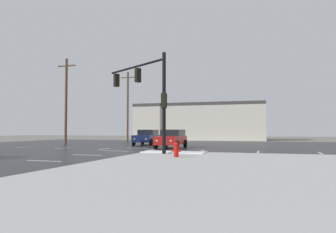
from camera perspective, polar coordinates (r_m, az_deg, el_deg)
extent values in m
plane|color=slate|center=(25.83, -7.20, -5.86)|extent=(120.00, 120.00, 0.00)
cube|color=#232326|center=(25.83, -7.20, -5.84)|extent=(44.00, 44.00, 0.02)
cube|color=#B2B2AD|center=(11.69, 24.18, -9.49)|extent=(18.00, 18.00, 0.14)
cube|color=white|center=(20.34, 1.08, -6.33)|extent=(4.00, 1.60, 0.06)
cube|color=silver|center=(17.24, -21.12, -7.35)|extent=(2.00, 0.15, 0.01)
cube|color=silver|center=(20.52, -14.15, -6.63)|extent=(2.00, 0.15, 0.01)
cube|color=silver|center=(24.03, -9.17, -6.05)|extent=(2.00, 0.15, 0.01)
cube|color=silver|center=(27.67, -5.49, -5.59)|extent=(2.00, 0.15, 0.01)
cube|color=silver|center=(31.39, -2.67, -5.23)|extent=(2.00, 0.15, 0.01)
cube|color=silver|center=(35.18, -0.46, -4.93)|extent=(2.00, 0.15, 0.01)
cube|color=silver|center=(39.01, 1.32, -4.68)|extent=(2.00, 0.15, 0.01)
cube|color=silver|center=(42.87, 2.77, -4.48)|extent=(2.00, 0.15, 0.01)
cube|color=silver|center=(31.29, -24.20, -5.02)|extent=(0.15, 2.00, 0.01)
cube|color=silver|center=(28.82, -18.19, -5.36)|extent=(0.15, 2.00, 0.01)
cube|color=silver|center=(26.72, -11.13, -5.67)|extent=(0.15, 2.00, 0.01)
cube|color=silver|center=(25.08, -3.01, -5.93)|extent=(0.15, 2.00, 0.01)
cube|color=silver|center=(24.00, 6.04, -6.07)|extent=(0.15, 2.00, 0.01)
cube|color=silver|center=(23.57, 15.69, -6.06)|extent=(0.15, 2.00, 0.01)
cube|color=silver|center=(23.80, 25.41, -5.88)|extent=(0.15, 2.00, 0.01)
cube|color=silver|center=(20.82, -2.92, -6.64)|extent=(0.45, 7.00, 0.01)
cylinder|color=black|center=(19.41, -0.71, 2.47)|extent=(0.22, 0.22, 6.14)
cylinder|color=black|center=(22.31, -5.81, 8.76)|extent=(5.32, 3.60, 0.14)
cube|color=black|center=(21.94, -5.36, 7.29)|extent=(0.43, 0.45, 0.95)
sphere|color=red|center=(22.12, -5.59, 7.96)|extent=(0.20, 0.20, 0.20)
cube|color=black|center=(24.31, -9.11, 6.36)|extent=(0.43, 0.45, 0.95)
sphere|color=red|center=(24.49, -9.30, 6.97)|extent=(0.20, 0.20, 0.20)
cube|color=black|center=(19.42, -0.71, 2.85)|extent=(0.28, 0.36, 0.90)
cylinder|color=red|center=(16.96, 1.46, -6.19)|extent=(0.26, 0.26, 0.60)
sphere|color=red|center=(16.94, 1.46, -4.94)|extent=(0.25, 0.25, 0.25)
cylinder|color=red|center=(17.01, 0.87, -6.08)|extent=(0.12, 0.11, 0.11)
cylinder|color=red|center=(16.91, 2.05, -6.10)|extent=(0.12, 0.11, 0.11)
cube|color=beige|center=(52.31, 5.78, -1.24)|extent=(20.45, 8.00, 5.28)
cube|color=#3F3D3A|center=(52.45, 5.76, 1.92)|extent=(20.45, 8.00, 0.50)
cube|color=#141E47|center=(33.52, -3.82, -3.89)|extent=(2.19, 4.64, 0.70)
cube|color=black|center=(34.16, -3.51, -2.81)|extent=(1.87, 2.61, 0.55)
cylinder|color=black|center=(31.82, -3.02, -4.60)|extent=(0.28, 0.68, 0.66)
cylinder|color=black|center=(32.33, -6.11, -4.55)|extent=(0.28, 0.68, 0.66)
cylinder|color=black|center=(34.78, -1.70, -4.42)|extent=(0.28, 0.68, 0.66)
cylinder|color=black|center=(35.25, -4.55, -4.38)|extent=(0.28, 0.68, 0.66)
sphere|color=white|center=(31.25, -3.91, -3.99)|extent=(0.18, 0.18, 0.18)
sphere|color=white|center=(31.58, -5.92, -3.97)|extent=(0.18, 0.18, 0.18)
cube|color=#B21919|center=(27.62, 0.56, -4.20)|extent=(1.91, 4.54, 0.70)
cube|color=black|center=(28.26, 0.91, -2.90)|extent=(1.72, 2.52, 0.55)
cylinder|color=black|center=(25.93, 1.60, -5.09)|extent=(0.24, 0.67, 0.66)
cylinder|color=black|center=(26.42, -2.20, -5.04)|extent=(0.24, 0.67, 0.66)
cylinder|color=black|center=(28.90, 3.08, -4.82)|extent=(0.24, 0.67, 0.66)
cylinder|color=black|center=(29.35, -0.36, -4.78)|extent=(0.24, 0.67, 0.66)
sphere|color=white|center=(25.35, 0.52, -4.36)|extent=(0.18, 0.18, 0.18)
sphere|color=white|center=(25.67, -1.97, -4.34)|extent=(0.18, 0.18, 0.18)
cylinder|color=brown|center=(37.57, -17.63, 2.60)|extent=(0.28, 0.28, 9.55)
cube|color=brown|center=(38.11, -17.55, 8.56)|extent=(2.20, 0.14, 0.14)
cylinder|color=brown|center=(48.03, -7.16, 1.81)|extent=(0.28, 0.28, 10.19)
cube|color=brown|center=(48.54, -7.13, 6.88)|extent=(2.20, 0.14, 0.14)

